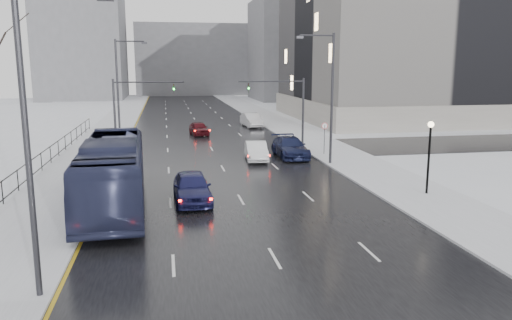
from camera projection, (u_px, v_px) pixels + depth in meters
road at (203, 133)px, 56.66m from camera, size 16.00×150.00×0.04m
cross_road at (213, 151)px, 45.06m from camera, size 130.00×10.00×0.04m
sidewalk_left at (107, 135)px, 54.79m from camera, size 5.00×150.00×0.16m
sidewalk_right at (292, 131)px, 58.50m from camera, size 5.00×150.00×0.16m
park_strip at (15, 137)px, 53.12m from camera, size 14.00×150.00×0.12m
streetlight_r_mid at (329, 92)px, 37.72m from camera, size 2.95×0.25×10.00m
streetlight_l_near at (34, 131)px, 15.51m from camera, size 2.95×0.25×10.00m
streetlight_l_far at (120, 87)px, 46.44m from camera, size 2.95×0.25×10.00m
lamppost_r_mid at (429, 147)px, 29.06m from camera, size 0.36×0.36×4.28m
mast_signal_right at (292, 104)px, 45.59m from camera, size 6.10×0.33×6.50m
mast_signal_left at (127, 107)px, 43.00m from camera, size 6.10×0.33×6.50m
no_uturn_sign at (325, 129)px, 42.39m from camera, size 0.60×0.06×2.70m
civic_building at (436, 40)px, 72.34m from camera, size 41.00×31.00×24.80m
bldg_far_right at (307, 50)px, 112.70m from camera, size 24.00×20.00×22.00m
bldg_far_left at (82, 37)px, 112.98m from camera, size 18.00×22.00×28.00m
bldg_far_center at (194, 60)px, 133.00m from camera, size 30.00×18.00×18.00m
bus at (113, 173)px, 26.95m from camera, size 3.71×13.56×3.74m
sedan_center_near at (192, 187)px, 28.00m from camera, size 2.13×5.07×1.71m
sedan_right_near at (256, 151)px, 40.34m from camera, size 2.00×4.77×1.53m
sedan_right_far at (290, 147)px, 41.76m from camera, size 2.38×5.77×1.67m
sedan_center_far at (199, 128)px, 55.03m from camera, size 2.22×4.50×1.48m
sedan_right_distant at (252, 120)px, 62.21m from camera, size 2.32×5.36×1.72m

